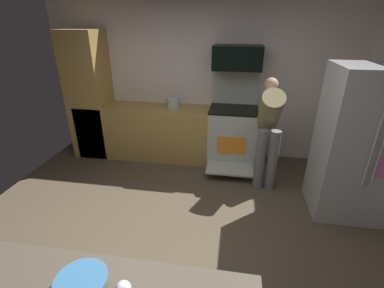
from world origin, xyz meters
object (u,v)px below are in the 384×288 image
(oven_range, at_px, (232,134))
(microwave, at_px, (237,58))
(refrigerator, at_px, (360,145))
(person_cook, at_px, (269,126))
(stock_pot, at_px, (173,103))
(mixing_bowl_large, at_px, (82,284))

(oven_range, xyz_separation_m, microwave, (-0.00, 0.09, 1.20))
(refrigerator, height_order, person_cook, refrigerator)
(oven_range, height_order, microwave, microwave)
(microwave, xyz_separation_m, stock_pot, (-0.99, -0.08, -0.72))
(stock_pot, bearing_deg, refrigerator, -23.68)
(person_cook, bearing_deg, mixing_bowl_large, -114.40)
(microwave, bearing_deg, refrigerator, -38.09)
(oven_range, xyz_separation_m, mixing_bowl_large, (-0.74, -3.31, 0.43))
(person_cook, height_order, stock_pot, person_cook)
(oven_range, distance_m, stock_pot, 1.10)
(oven_range, relative_size, mixing_bowl_large, 5.42)
(refrigerator, distance_m, stock_pot, 2.70)
(oven_range, xyz_separation_m, refrigerator, (1.48, -1.07, 0.40))
(microwave, height_order, person_cook, microwave)
(oven_range, bearing_deg, refrigerator, -35.76)
(oven_range, bearing_deg, person_cook, -50.05)
(oven_range, distance_m, microwave, 1.21)
(stock_pot, bearing_deg, microwave, 4.64)
(microwave, relative_size, stock_pot, 3.23)
(person_cook, bearing_deg, oven_range, 129.95)
(oven_range, relative_size, stock_pot, 6.70)
(microwave, xyz_separation_m, mixing_bowl_large, (-0.74, -3.40, -0.77))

